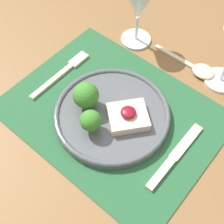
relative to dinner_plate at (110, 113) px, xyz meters
name	(u,v)px	position (x,y,z in m)	size (l,w,h in m)	color
ground_plane	(112,210)	(0.00, 0.01, -0.75)	(8.00, 8.00, 0.00)	gray
dining_table	(112,133)	(0.00, 0.01, -0.11)	(1.37, 1.04, 0.73)	brown
placemat	(113,113)	(0.00, 0.01, -0.02)	(0.45, 0.35, 0.00)	#235633
dinner_plate	(110,113)	(0.00, 0.00, 0.00)	(0.25, 0.25, 0.08)	#4C5156
fork	(64,71)	(-0.17, 0.03, -0.01)	(0.02, 0.18, 0.01)	beige
knife	(172,160)	(0.16, 0.00, -0.01)	(0.02, 0.18, 0.01)	beige
spoon	(199,69)	(0.08, 0.24, -0.01)	(0.17, 0.05, 0.02)	beige
wine_glass_far	(139,7)	(-0.11, 0.23, 0.08)	(0.08, 0.08, 0.15)	white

